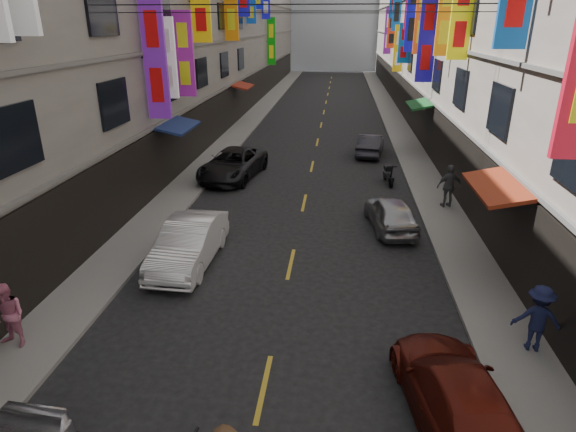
% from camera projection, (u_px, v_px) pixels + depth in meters
% --- Properties ---
extents(sidewalk_left, '(2.00, 90.00, 0.12)m').
position_uv_depth(sidewalk_left, '(247.00, 123.00, 39.00)').
color(sidewalk_left, slate).
rests_on(sidewalk_left, ground).
extents(sidewalk_right, '(2.00, 90.00, 0.12)m').
position_uv_depth(sidewalk_right, '(397.00, 126.00, 37.82)').
color(sidewalk_right, slate).
rests_on(sidewalk_right, ground).
extents(haze_block, '(18.00, 8.00, 22.00)m').
position_uv_depth(haze_block, '(336.00, 1.00, 80.45)').
color(haze_block, '#AAB3BE').
rests_on(haze_block, ground).
extents(street_awnings, '(13.99, 35.20, 0.41)m').
position_uv_depth(street_awnings, '(281.00, 128.00, 22.68)').
color(street_awnings, '#154612').
rests_on(street_awnings, ground).
extents(lane_markings, '(0.12, 80.20, 0.01)m').
position_uv_depth(lane_markings, '(319.00, 133.00, 35.66)').
color(lane_markings, gold).
rests_on(lane_markings, ground).
extents(scooter_far_right, '(0.55, 1.80, 1.14)m').
position_uv_depth(scooter_far_right, '(388.00, 175.00, 24.29)').
color(scooter_far_right, black).
rests_on(scooter_far_right, ground).
extents(car_left_mid, '(1.72, 4.60, 1.50)m').
position_uv_depth(car_left_mid, '(189.00, 243.00, 16.07)').
color(car_left_mid, white).
rests_on(car_left_mid, ground).
extents(car_left_far, '(3.22, 5.61, 1.47)m').
position_uv_depth(car_left_far, '(233.00, 164.00, 25.12)').
color(car_left_far, black).
rests_on(car_left_far, ground).
extents(car_right_near, '(2.49, 4.76, 1.32)m').
position_uv_depth(car_right_near, '(456.00, 396.00, 9.62)').
color(car_right_near, '#55160E').
rests_on(car_right_near, ground).
extents(car_right_mid, '(2.10, 4.01, 1.30)m').
position_uv_depth(car_right_mid, '(391.00, 213.00, 18.85)').
color(car_right_mid, '#A4A5A8').
rests_on(car_right_mid, ground).
extents(car_right_far, '(1.96, 4.12, 1.31)m').
position_uv_depth(car_right_far, '(370.00, 145.00, 29.44)').
color(car_right_far, '#27262E').
rests_on(car_right_far, ground).
extents(pedestrian_lfar, '(0.93, 0.74, 1.70)m').
position_uv_depth(pedestrian_lfar, '(8.00, 316.00, 11.68)').
color(pedestrian_lfar, '#D57191').
rests_on(pedestrian_lfar, sidewalk_left).
extents(pedestrian_rnear, '(1.20, 0.76, 1.73)m').
position_uv_depth(pedestrian_rnear, '(538.00, 318.00, 11.57)').
color(pedestrian_rnear, '#151A3C').
rests_on(pedestrian_rnear, sidewalk_right).
extents(pedestrian_rfar, '(1.23, 0.89, 1.88)m').
position_uv_depth(pedestrian_rfar, '(449.00, 186.00, 20.70)').
color(pedestrian_rfar, '#555557').
rests_on(pedestrian_rfar, sidewalk_right).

